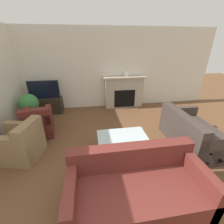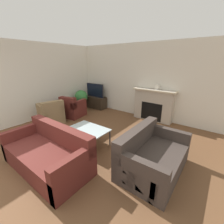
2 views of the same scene
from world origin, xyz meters
name	(u,v)px [view 2 (image 2 of 2)]	position (x,y,z in m)	size (l,w,h in m)	color
ground_plane	(4,186)	(0.00, 0.00, 0.00)	(20.00, 20.00, 0.00)	brown
wall_back	(136,81)	(0.00, 4.71, 1.35)	(8.23, 0.06, 2.70)	silver
wall_left	(41,82)	(-2.65, 2.34, 1.35)	(0.06, 7.68, 2.70)	silver
fireplace	(153,104)	(0.84, 4.53, 0.59)	(1.49, 0.37, 1.13)	#B2A899
tv_stand	(95,102)	(-1.88, 4.38, 0.26)	(1.02, 0.44, 0.51)	#2D2319
tv	(95,90)	(-1.88, 4.38, 0.81)	(0.96, 0.06, 0.60)	#232328
couch_sectional	(49,154)	(0.16, 0.80, 0.29)	(1.92, 0.92, 0.82)	#5B231E
couch_loveseat	(152,157)	(1.88, 1.98, 0.29)	(0.97, 1.52, 0.82)	#3D332D
armchair_by_window	(51,114)	(-1.91, 2.15, 0.30)	(0.96, 0.88, 0.82)	#8C704C
armchair_accent	(73,109)	(-1.76, 2.99, 0.30)	(0.80, 0.89, 0.82)	#5B231E
coffee_table	(87,131)	(0.20, 1.86, 0.41)	(1.02, 0.74, 0.45)	#333338
potted_plant	(81,97)	(-2.22, 3.84, 0.54)	(0.56, 0.56, 0.85)	#AD704C
mantel_clock	(157,87)	(0.91, 4.53, 1.24)	(0.16, 0.07, 0.19)	beige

